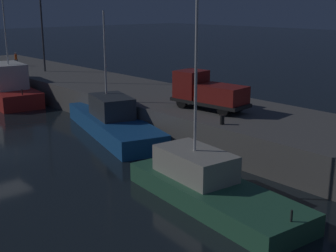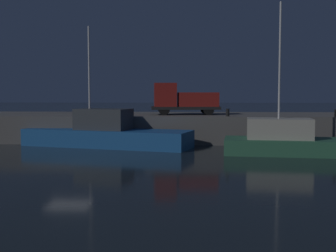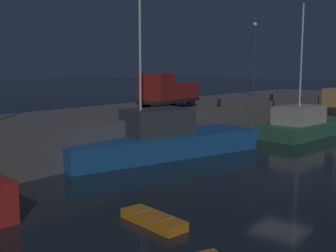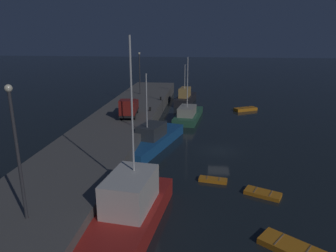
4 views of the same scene
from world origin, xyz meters
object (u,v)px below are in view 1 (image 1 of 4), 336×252
object	(u,v)px
fishing_boat_orange	(113,121)
utility_truck	(207,92)
fishing_boat_grey	(209,186)
bollard_central	(222,120)
lamp_post_west	(42,27)
fishing_trawler_red	(6,88)
dockworker	(16,58)

from	to	relation	value
fishing_boat_orange	utility_truck	world-z (taller)	fishing_boat_orange
fishing_boat_grey	bollard_central	size ratio (longest dim) A/B	17.55
fishing_boat_grey	lamp_post_west	xyz separation A→B (m)	(-33.42, 8.39, 6.29)
fishing_trawler_red	fishing_boat_grey	size ratio (longest dim) A/B	1.26
utility_truck	bollard_central	distance (m)	4.41
fishing_trawler_red	lamp_post_west	xyz separation A→B (m)	(-2.69, 5.77, 5.76)
fishing_boat_grey	dockworker	size ratio (longest dim) A/B	6.53
fishing_boat_grey	fishing_boat_orange	bearing A→B (deg)	164.66
fishing_trawler_red	dockworker	bearing A→B (deg)	150.29
lamp_post_west	dockworker	size ratio (longest dim) A/B	5.22
fishing_boat_grey	lamp_post_west	world-z (taller)	lamp_post_west
dockworker	utility_truck	bearing A→B (deg)	-0.20
fishing_boat_grey	fishing_trawler_red	bearing A→B (deg)	175.13
lamp_post_west	utility_truck	world-z (taller)	lamp_post_west
utility_truck	bollard_central	bearing A→B (deg)	-33.59
fishing_trawler_red	dockworker	xyz separation A→B (m)	(-9.44, 5.39, 1.77)
lamp_post_west	bollard_central	world-z (taller)	lamp_post_west
fishing_boat_grey	bollard_central	world-z (taller)	fishing_boat_grey
fishing_boat_orange	lamp_post_west	bearing A→B (deg)	166.75
fishing_boat_orange	dockworker	bearing A→B (deg)	170.83
utility_truck	bollard_central	world-z (taller)	utility_truck
fishing_boat_orange	fishing_trawler_red	bearing A→B (deg)	-176.44
dockworker	lamp_post_west	bearing A→B (deg)	3.29
fishing_boat_orange	dockworker	xyz separation A→B (m)	(-26.70, 4.31, 2.20)
fishing_boat_orange	bollard_central	xyz separation A→B (m)	(9.38, 1.82, 1.58)
utility_truck	lamp_post_west	bearing A→B (deg)	178.89
fishing_trawler_red	fishing_boat_orange	distance (m)	17.30
bollard_central	utility_truck	bearing A→B (deg)	146.41
bollard_central	fishing_trawler_red	bearing A→B (deg)	-173.80
fishing_trawler_red	fishing_boat_orange	world-z (taller)	fishing_trawler_red
lamp_post_west	bollard_central	distance (m)	29.82
lamp_post_west	utility_truck	xyz separation A→B (m)	(25.74, -0.50, -3.61)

